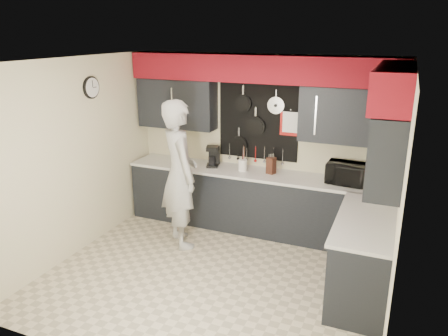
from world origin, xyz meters
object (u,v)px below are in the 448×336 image
at_px(microwave, 346,173).
at_px(person, 180,174).
at_px(utensil_crock, 243,165).
at_px(coffee_maker, 213,156).
at_px(knife_block, 271,166).

relative_size(microwave, person, 0.25).
xyz_separation_m(utensil_crock, person, (-0.62, -0.82, 0.03)).
bearing_deg(microwave, person, -155.25).
relative_size(microwave, coffee_maker, 1.63).
bearing_deg(knife_block, utensil_crock, -160.02).
distance_m(microwave, person, 2.27).
bearing_deg(microwave, utensil_crock, -176.37).
bearing_deg(utensil_crock, microwave, 0.16).
xyz_separation_m(microwave, knife_block, (-1.06, 0.02, -0.02)).
bearing_deg(microwave, coffee_maker, -177.37).
xyz_separation_m(coffee_maker, person, (-0.12, -0.85, -0.05)).
height_order(knife_block, coffee_maker, coffee_maker).
distance_m(microwave, knife_block, 1.06).
relative_size(microwave, knife_block, 2.14).
xyz_separation_m(knife_block, person, (-1.05, -0.84, -0.01)).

